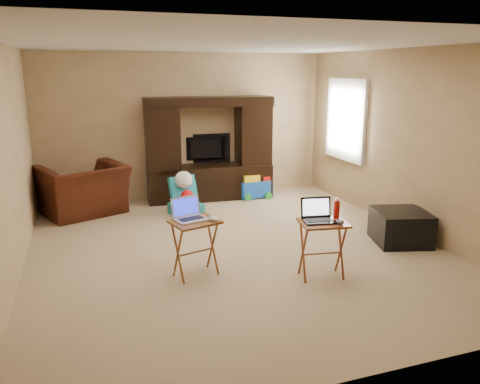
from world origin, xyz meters
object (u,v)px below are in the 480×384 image
object	(u,v)px
entertainment_center	(209,149)
push_toy	(255,185)
television	(206,149)
plush_toy	(187,202)
ottoman	(401,227)
tray_table_left	(196,248)
recliner	(84,190)
laptop_right	(320,211)
tray_table_right	(322,250)
laptop_left	(191,210)
child_rocker	(186,196)
mouse_left	(213,219)
water_bottle	(337,209)
mouse_right	(340,222)

from	to	relation	value
entertainment_center	push_toy	world-z (taller)	entertainment_center
television	plush_toy	distance (m)	1.37
ottoman	push_toy	bearing A→B (deg)	110.83
tray_table_left	recliner	bearing A→B (deg)	96.35
recliner	push_toy	bearing A→B (deg)	159.28
entertainment_center	laptop_right	size ratio (longest dim) A/B	6.48
television	ottoman	bearing A→B (deg)	124.88
ottoman	tray_table_right	world-z (taller)	tray_table_right
television	plush_toy	xyz separation A→B (m)	(-0.59, -1.05, -0.64)
entertainment_center	recliner	xyz separation A→B (m)	(-2.11, -0.26, -0.49)
tray_table_left	laptop_left	xyz separation A→B (m)	(-0.03, 0.03, 0.44)
child_rocker	laptop_left	xyz separation A→B (m)	(-0.42, -2.24, 0.46)
plush_toy	push_toy	distance (m)	1.50
plush_toy	tray_table_left	world-z (taller)	tray_table_left
tray_table_left	laptop_right	xyz separation A→B (m)	(1.25, -0.46, 0.44)
laptop_left	television	bearing A→B (deg)	57.51
mouse_left	water_bottle	size ratio (longest dim) A/B	0.66
push_toy	mouse_right	bearing A→B (deg)	-101.43
tray_table_left	mouse_left	world-z (taller)	mouse_left
recliner	ottoman	bearing A→B (deg)	124.18
recliner	water_bottle	distance (m)	4.15
laptop_right	mouse_right	distance (m)	0.24
mouse_left	television	bearing A→B (deg)	76.46
push_toy	child_rocker	bearing A→B (deg)	-163.01
mouse_right	child_rocker	bearing A→B (deg)	109.83
plush_toy	mouse_right	world-z (taller)	mouse_right
mouse_left	water_bottle	xyz separation A→B (m)	(1.30, -0.33, 0.07)
child_rocker	laptop_left	distance (m)	2.32
child_rocker	ottoman	bearing A→B (deg)	-57.16
child_rocker	plush_toy	xyz separation A→B (m)	(0.01, -0.04, -0.09)
plush_toy	mouse_right	distance (m)	3.04
child_rocker	laptop_right	bearing A→B (deg)	-88.01
ottoman	water_bottle	size ratio (longest dim) A/B	3.39
ottoman	mouse_left	bearing A→B (deg)	-175.52
television	mouse_right	bearing A→B (deg)	101.39
television	tray_table_right	bearing A→B (deg)	99.62
push_toy	water_bottle	world-z (taller)	water_bottle
recliner	push_toy	size ratio (longest dim) A/B	2.03
plush_toy	mouse_left	size ratio (longest dim) A/B	3.16
mouse_left	mouse_right	size ratio (longest dim) A/B	1.00
push_toy	ottoman	xyz separation A→B (m)	(1.03, -2.71, -0.01)
entertainment_center	mouse_left	distance (m)	3.24
entertainment_center	laptop_right	world-z (taller)	entertainment_center
laptop_left	water_bottle	size ratio (longest dim) A/B	1.70
laptop_left	water_bottle	distance (m)	1.58
tray_table_right	laptop_left	distance (m)	1.49
tray_table_right	laptop_right	bearing A→B (deg)	162.43
television	plush_toy	size ratio (longest dim) A/B	2.20
television	ottoman	xyz separation A→B (m)	(1.80, -3.14, -0.63)
recliner	child_rocker	distance (m)	1.60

